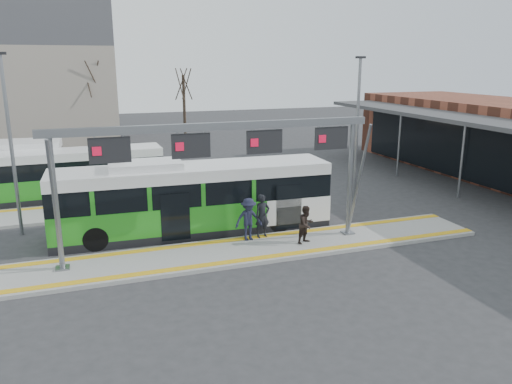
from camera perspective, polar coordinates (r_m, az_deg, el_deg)
ground at (r=20.59m, az=-2.73°, el=-7.06°), size 120.00×120.00×0.00m
platform_main at (r=20.56m, az=-2.74°, el=-6.86°), size 22.00×3.00×0.15m
platform_second at (r=27.45m, az=-15.64°, el=-1.84°), size 20.00×3.00×0.15m
tactile_main at (r=20.53m, az=-2.74°, el=-6.64°), size 22.00×2.65×0.02m
tactile_second at (r=28.53m, az=-15.81°, el=-1.05°), size 20.00×0.35×0.02m
gantry at (r=19.56m, az=-4.08°, el=4.87°), size 13.00×1.68×5.20m
hero_bus at (r=22.87m, az=-7.24°, el=-0.80°), size 12.51×3.09×3.41m
bg_bus_green at (r=30.46m, az=-21.16°, el=1.83°), size 11.11×2.62×2.77m
passenger_a at (r=21.71m, az=0.73°, el=-2.76°), size 0.78×0.58×1.93m
passenger_b at (r=21.18m, az=5.77°, el=-3.71°), size 0.98×0.90×1.63m
passenger_c at (r=21.38m, az=-0.86°, el=-3.13°), size 1.20×0.70×1.86m
tree_left at (r=48.70m, az=-18.31°, el=12.12°), size 1.40×1.40×7.98m
tree_mid at (r=48.73m, az=-8.29°, el=12.05°), size 1.40×1.40×7.27m
lamp_west at (r=24.19m, az=-26.24°, el=5.17°), size 0.50×0.25×8.02m
lamp_east at (r=28.17m, az=11.48°, el=7.41°), size 0.50×0.25×7.90m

